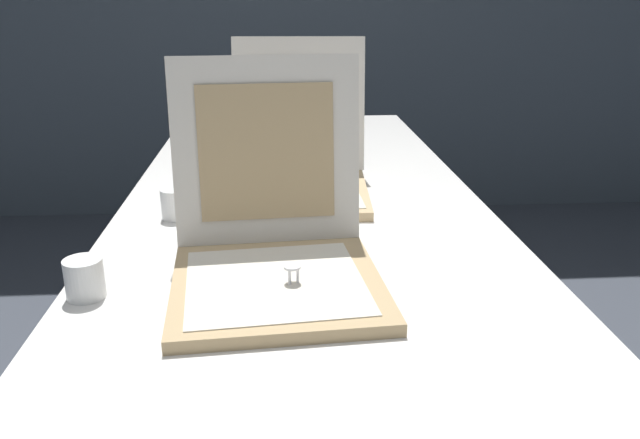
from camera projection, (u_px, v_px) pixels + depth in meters
name	position (u px, v px, depth m)	size (l,w,h in m)	color
table	(306.00, 236.00, 1.44)	(0.87, 2.44, 0.75)	silver
pizza_box_front	(275.00, 252.00, 1.09)	(0.38, 0.42, 0.37)	tan
pizza_box_middle	(296.00, 172.00, 1.58)	(0.38, 0.44, 0.37)	tan
cup_white_far	(214.00, 162.00, 1.75)	(0.06, 0.06, 0.07)	white
cup_white_mid	(175.00, 204.00, 1.41)	(0.06, 0.06, 0.07)	white
cup_white_near_left	(85.00, 279.00, 1.04)	(0.06, 0.06, 0.07)	white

